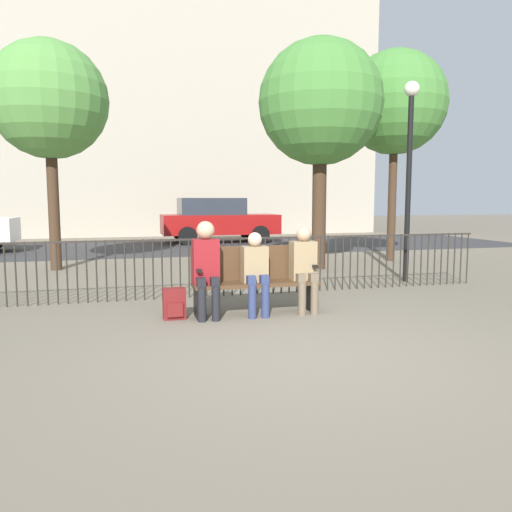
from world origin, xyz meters
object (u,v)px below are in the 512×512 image
lamp_post (410,151)px  seated_person_1 (256,269)px  tree_1 (49,101)px  tree_2 (395,103)px  backpack (174,304)px  park_bench (254,278)px  seated_person_0 (206,264)px  seated_person_2 (304,265)px  parked_car_0 (217,219)px  tree_0 (321,104)px

lamp_post → seated_person_1: bearing=-150.8°
tree_1 → lamp_post: size_ratio=1.33×
tree_2 → tree_1: bearing=176.8°
seated_person_1 → tree_2: (4.95, 4.97, 3.31)m
backpack → park_bench: bearing=2.8°
seated_person_0 → lamp_post: lamp_post is taller
seated_person_1 → seated_person_2: seated_person_2 is taller
tree_1 → park_bench: bearing=-59.2°
park_bench → lamp_post: lamp_post is taller
park_bench → parked_car_0: bearing=81.6°
seated_person_0 → park_bench: bearing=10.3°
park_bench → seated_person_1: 0.19m
backpack → tree_0: size_ratio=0.08×
tree_2 → lamp_post: (-1.44, -3.01, -1.48)m
seated_person_0 → parked_car_0: (2.37, 11.57, 0.12)m
tree_2 → parked_car_0: bearing=116.1°
backpack → lamp_post: 5.45m
park_bench → seated_person_2: 0.71m
tree_0 → tree_1: 5.87m
park_bench → seated_person_1: seated_person_1 is taller
tree_1 → seated_person_2: bearing=-54.8°
backpack → seated_person_0: bearing=-9.6°
park_bench → seated_person_0: (-0.69, -0.12, 0.23)m
lamp_post → backpack: bearing=-157.7°
seated_person_0 → tree_1: 6.63m
backpack → tree_1: size_ratio=0.08×
tree_0 → tree_1: tree_0 is taller
tree_1 → lamp_post: bearing=-27.5°
tree_1 → lamp_post: tree_1 is taller
park_bench → lamp_post: bearing=27.7°
seated_person_0 → tree_1: tree_1 is taller
seated_person_1 → lamp_post: bearing=29.2°
seated_person_1 → park_bench: bearing=80.8°
lamp_post → parked_car_0: bearing=100.6°
tree_1 → parked_car_0: size_ratio=1.18×
seated_person_2 → tree_1: (-3.82, 5.41, 3.01)m
seated_person_2 → parked_car_0: 11.62m
park_bench → parked_car_0: 11.57m
backpack → tree_2: bearing=39.1°
park_bench → lamp_post: size_ratio=0.46×
park_bench → backpack: 1.14m
seated_person_1 → tree_0: bearing=57.6°
tree_0 → seated_person_2: bearing=-115.0°
park_bench → tree_0: (2.57, 3.94, 3.15)m
seated_person_1 → parked_car_0: bearing=81.6°
park_bench → seated_person_1: (-0.02, -0.13, 0.13)m
tree_1 → seated_person_1: bearing=-60.0°
park_bench → tree_2: 7.71m
seated_person_2 → tree_1: tree_1 is taller
seated_person_1 → tree_1: (-3.13, 5.42, 3.04)m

